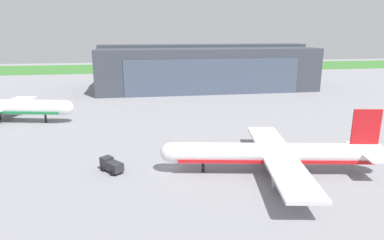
# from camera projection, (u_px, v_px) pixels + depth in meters

# --- Properties ---
(ground_plane) EXTENTS (440.00, 440.00, 0.00)m
(ground_plane) POSITION_uv_depth(u_px,v_px,m) (170.00, 168.00, 62.37)
(ground_plane) COLOR gray
(grass_field_strip) EXTENTS (440.00, 56.00, 0.08)m
(grass_field_strip) POSITION_uv_depth(u_px,v_px,m) (146.00, 68.00, 229.53)
(grass_field_strip) COLOR #39742F
(grass_field_strip) RESTS_ON ground_plane
(maintenance_hangar) EXTENTS (90.41, 40.84, 18.79)m
(maintenance_hangar) POSITION_uv_depth(u_px,v_px,m) (204.00, 67.00, 149.88)
(maintenance_hangar) COLOR #383D47
(maintenance_hangar) RESTS_ON ground_plane
(airliner_near_right) EXTENTS (39.37, 34.88, 11.65)m
(airliner_near_right) POSITION_uv_depth(u_px,v_px,m) (274.00, 154.00, 59.48)
(airliner_near_right) COLOR silver
(airliner_near_right) RESTS_ON ground_plane
(ops_van) EXTENTS (4.48, 4.95, 2.42)m
(ops_van) POSITION_uv_depth(u_px,v_px,m) (111.00, 165.00, 60.42)
(ops_van) COLOR #28282D
(ops_van) RESTS_ON ground_plane
(pushback_tractor) EXTENTS (4.61, 5.15, 2.43)m
(pushback_tractor) POSITION_uv_depth(u_px,v_px,m) (370.00, 116.00, 95.08)
(pushback_tractor) COLOR silver
(pushback_tractor) RESTS_ON ground_plane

